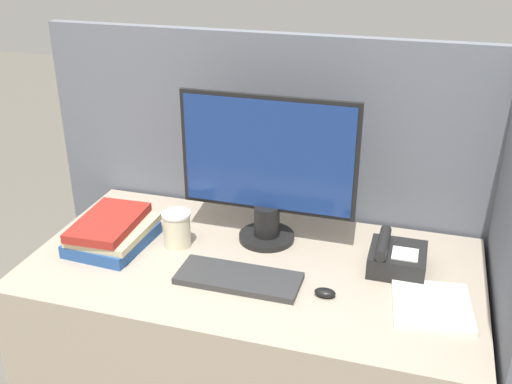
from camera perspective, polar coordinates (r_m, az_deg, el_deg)
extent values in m
cube|color=slate|center=(2.33, 2.71, -2.74)|extent=(1.85, 0.04, 1.43)
cube|color=slate|center=(1.97, 22.11, -10.57)|extent=(0.04, 0.82, 1.43)
cube|color=tan|center=(2.18, -0.26, -15.42)|extent=(1.45, 0.76, 0.77)
cylinder|color=black|center=(2.08, 0.95, -4.27)|extent=(0.19, 0.19, 0.02)
cylinder|color=black|center=(2.05, 0.97, -2.72)|extent=(0.09, 0.09, 0.11)
cube|color=black|center=(1.96, 1.06, 3.57)|extent=(0.60, 0.02, 0.40)
cube|color=navy|center=(1.95, 0.99, 3.47)|extent=(0.57, 0.01, 0.37)
cube|color=#333333|center=(1.86, -1.66, -8.21)|extent=(0.38, 0.15, 0.02)
ellipsoid|color=black|center=(1.80, 6.59, -9.50)|extent=(0.06, 0.04, 0.03)
cylinder|color=beige|center=(2.04, -7.53, -3.63)|extent=(0.09, 0.09, 0.12)
cylinder|color=white|center=(2.01, -7.63, -2.09)|extent=(0.10, 0.10, 0.01)
cube|color=#264C8C|center=(2.10, -13.52, -4.40)|extent=(0.25, 0.29, 0.04)
cube|color=#C6B78C|center=(2.09, -13.39, -3.53)|extent=(0.23, 0.28, 0.02)
cube|color=maroon|center=(2.08, -13.87, -2.81)|extent=(0.20, 0.30, 0.03)
cube|color=black|center=(1.96, 13.30, -6.28)|extent=(0.18, 0.18, 0.07)
cube|color=white|center=(1.92, 14.01, -5.76)|extent=(0.08, 0.08, 0.00)
cylinder|color=black|center=(1.93, 12.03, -4.76)|extent=(0.04, 0.18, 0.04)
cube|color=white|center=(1.82, 16.40, -10.29)|extent=(0.25, 0.26, 0.01)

